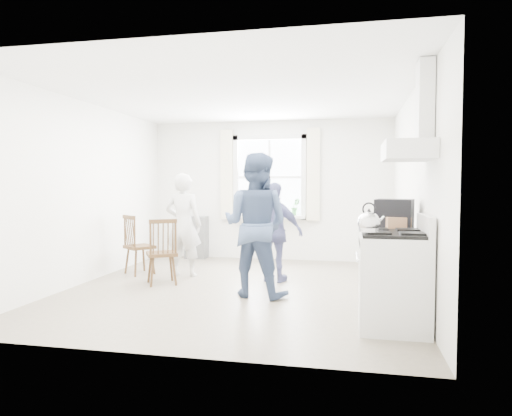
{
  "coord_description": "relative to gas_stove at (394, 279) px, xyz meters",
  "views": [
    {
      "loc": [
        1.48,
        -5.97,
        1.42
      ],
      "look_at": [
        0.21,
        0.2,
        1.09
      ],
      "focal_mm": 32.0,
      "sensor_mm": 36.0,
      "label": 1
    }
  ],
  "objects": [
    {
      "name": "person_mid",
      "position": [
        -1.6,
        1.0,
        0.42
      ],
      "size": [
        1.04,
        1.04,
        1.81
      ],
      "primitive_type": "imported",
      "rotation": [
        0.0,
        0.0,
        2.94
      ],
      "color": "#3F5276",
      "rests_on": "ground"
    },
    {
      "name": "room_shell",
      "position": [
        -1.91,
        1.35,
        0.82
      ],
      "size": [
        4.62,
        5.12,
        2.64
      ],
      "color": "gray",
      "rests_on": "ground"
    },
    {
      "name": "stereo_stack",
      "position": [
        0.06,
        0.68,
        0.59
      ],
      "size": [
        0.46,
        0.43,
        0.35
      ],
      "color": "black",
      "rests_on": "low_cabinet"
    },
    {
      "name": "person_left",
      "position": [
        -2.94,
        2.0,
        0.31
      ],
      "size": [
        0.58,
        0.58,
        1.59
      ],
      "primitive_type": "imported",
      "rotation": [
        0.0,
        0.0,
        3.14
      ],
      "color": "silver",
      "rests_on": "ground"
    },
    {
      "name": "shelf_unit",
      "position": [
        -3.31,
        3.68,
        -0.08
      ],
      "size": [
        0.4,
        0.3,
        0.8
      ],
      "primitive_type": "cube",
      "color": "slate",
      "rests_on": "ground"
    },
    {
      "name": "windsor_chair_b",
      "position": [
        -3.74,
        1.93,
        0.09
      ],
      "size": [
        0.55,
        0.55,
        0.95
      ],
      "color": "#3F2814",
      "rests_on": "ground"
    },
    {
      "name": "kettle",
      "position": [
        -0.25,
        -0.18,
        0.57
      ],
      "size": [
        0.21,
        0.21,
        0.3
      ],
      "color": "silver",
      "rests_on": "gas_stove"
    },
    {
      "name": "windsor_chair_a",
      "position": [
        -2.99,
        1.31,
        0.09
      ],
      "size": [
        0.54,
        0.54,
        0.95
      ],
      "color": "#3F2814",
      "rests_on": "ground"
    },
    {
      "name": "gas_stove",
      "position": [
        0.0,
        0.0,
        0.0
      ],
      "size": [
        0.68,
        0.76,
        1.12
      ],
      "color": "silver",
      "rests_on": "ground"
    },
    {
      "name": "window_assembly",
      "position": [
        -1.91,
        3.8,
        0.98
      ],
      "size": [
        1.88,
        0.24,
        1.7
      ],
      "color": "white",
      "rests_on": "room_shell"
    },
    {
      "name": "cardboard_box",
      "position": [
        0.08,
        0.55,
        0.5
      ],
      "size": [
        0.28,
        0.22,
        0.16
      ],
      "primitive_type": "cube",
      "rotation": [
        0.0,
        0.0,
        0.19
      ],
      "color": "#A97751",
      "rests_on": "low_cabinet"
    },
    {
      "name": "person_right",
      "position": [
        -1.49,
        1.88,
        0.24
      ],
      "size": [
        1.04,
        1.04,
        1.45
      ],
      "primitive_type": "imported",
      "rotation": [
        0.0,
        0.0,
        2.87
      ],
      "color": "navy",
      "rests_on": "ground"
    },
    {
      "name": "low_cabinet",
      "position": [
        0.07,
        0.7,
        -0.03
      ],
      "size": [
        0.5,
        0.55,
        0.9
      ],
      "primitive_type": "cube",
      "color": "silver",
      "rests_on": "ground"
    },
    {
      "name": "potted_plant",
      "position": [
        -1.41,
        3.71,
        0.52
      ],
      "size": [
        0.22,
        0.22,
        0.31
      ],
      "primitive_type": "imported",
      "rotation": [
        0.0,
        0.0,
        0.37
      ],
      "color": "#327033",
      "rests_on": "window_assembly"
    },
    {
      "name": "range_hood",
      "position": [
        0.16,
        -0.0,
        1.42
      ],
      "size": [
        0.45,
        0.76,
        0.94
      ],
      "color": "silver",
      "rests_on": "room_shell"
    }
  ]
}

